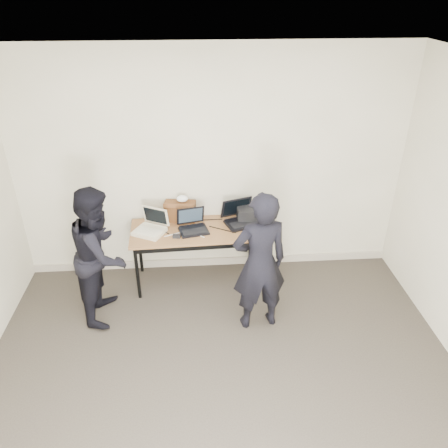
{
  "coord_description": "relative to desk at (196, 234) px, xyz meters",
  "views": [
    {
      "loc": [
        -0.19,
        -2.43,
        3.23
      ],
      "look_at": [
        0.1,
        1.6,
        0.95
      ],
      "focal_mm": 35.0,
      "sensor_mm": 36.0,
      "label": 1
    }
  ],
  "objects": [
    {
      "name": "room",
      "position": [
        0.2,
        -1.91,
        0.69
      ],
      "size": [
        4.6,
        4.6,
        2.8
      ],
      "color": "#39332C",
      "rests_on": "ground"
    },
    {
      "name": "desk",
      "position": [
        0.0,
        0.0,
        0.0
      ],
      "size": [
        1.53,
        0.72,
        0.72
      ],
      "rotation": [
        0.0,
        0.0,
        0.05
      ],
      "color": "brown",
      "rests_on": "ground"
    },
    {
      "name": "laptop_beige",
      "position": [
        -0.51,
        -0.02,
        0.11
      ],
      "size": [
        0.43,
        0.43,
        0.26
      ],
      "rotation": [
        0.0,
        0.0,
        -0.48
      ],
      "color": "beige",
      "rests_on": "desk"
    },
    {
      "name": "laptop_center",
      "position": [
        -0.04,
        -0.0,
        0.11
      ],
      "size": [
        0.38,
        0.37,
        0.25
      ],
      "rotation": [
        0.0,
        0.0,
        0.22
      ],
      "color": "black",
      "rests_on": "desk"
    },
    {
      "name": "laptop_right",
      "position": [
        0.52,
        0.13,
        0.12
      ],
      "size": [
        0.47,
        0.46,
        0.27
      ],
      "rotation": [
        0.0,
        0.0,
        0.33
      ],
      "color": "black",
      "rests_on": "desk"
    },
    {
      "name": "leather_satchel",
      "position": [
        -0.18,
        0.23,
        0.19
      ],
      "size": [
        0.38,
        0.23,
        0.25
      ],
      "rotation": [
        0.0,
        0.0,
        -0.15
      ],
      "color": "#593317",
      "rests_on": "desk"
    },
    {
      "name": "tissue",
      "position": [
        -0.15,
        0.23,
        0.34
      ],
      "size": [
        0.14,
        0.12,
        0.08
      ],
      "primitive_type": "ellipsoid",
      "rotation": [
        0.0,
        0.0,
        -0.12
      ],
      "color": "white",
      "rests_on": "leather_satchel"
    },
    {
      "name": "equipment_box",
      "position": [
        0.63,
        0.19,
        0.14
      ],
      "size": [
        0.28,
        0.24,
        0.16
      ],
      "primitive_type": "cube",
      "rotation": [
        0.0,
        0.0,
        0.02
      ],
      "color": "black",
      "rests_on": "desk"
    },
    {
      "name": "power_brick",
      "position": [
        -0.22,
        -0.17,
        0.07
      ],
      "size": [
        0.09,
        0.06,
        0.03
      ],
      "primitive_type": "cube",
      "rotation": [
        0.0,
        0.0,
        -0.13
      ],
      "color": "black",
      "rests_on": "desk"
    },
    {
      "name": "cables",
      "position": [
        0.04,
        -0.0,
        0.06
      ],
      "size": [
        1.16,
        0.41,
        0.01
      ],
      "rotation": [
        0.0,
        0.0,
        -0.06
      ],
      "color": "black",
      "rests_on": "desk"
    },
    {
      "name": "person_typist",
      "position": [
        0.62,
        -0.8,
        0.11
      ],
      "size": [
        0.62,
        0.46,
        1.54
      ],
      "primitive_type": "imported",
      "rotation": [
        0.0,
        0.0,
        3.32
      ],
      "color": "black",
      "rests_on": "ground"
    },
    {
      "name": "person_observer",
      "position": [
        -1.0,
        -0.49,
        0.09
      ],
      "size": [
        0.61,
        0.76,
        1.5
      ],
      "primitive_type": "imported",
      "rotation": [
        0.0,
        0.0,
        1.52
      ],
      "color": "black",
      "rests_on": "ground"
    },
    {
      "name": "baseboard",
      "position": [
        0.2,
        0.32,
        -0.61
      ],
      "size": [
        4.5,
        0.03,
        0.1
      ],
      "primitive_type": "cube",
      "color": "#B0A592",
      "rests_on": "ground"
    }
  ]
}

